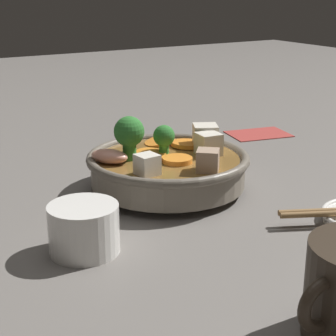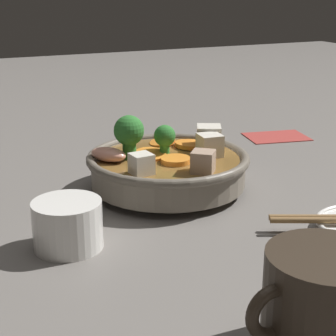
% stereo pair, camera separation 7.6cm
% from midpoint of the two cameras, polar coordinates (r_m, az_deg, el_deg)
% --- Properties ---
extents(ground_plane, '(3.00, 3.00, 0.00)m').
position_cam_midpoint_polar(ground_plane, '(0.77, 2.82, -2.33)').
color(ground_plane, slate).
extents(stirfry_bowl, '(0.22, 0.22, 0.11)m').
position_cam_midpoint_polar(stirfry_bowl, '(0.76, 2.82, 0.21)').
color(stirfry_bowl, slate).
rests_on(stirfry_bowl, ground_plane).
extents(tea_cup, '(0.07, 0.07, 0.05)m').
position_cam_midpoint_polar(tea_cup, '(0.60, -6.63, -5.76)').
color(tea_cup, white).
rests_on(tea_cup, ground_plane).
extents(dark_mug, '(0.12, 0.09, 0.08)m').
position_cam_midpoint_polar(dark_mug, '(0.46, 20.08, -12.86)').
color(dark_mug, '#33281E').
rests_on(dark_mug, ground_plane).
extents(napkin, '(0.12, 0.10, 0.00)m').
position_cam_midpoint_polar(napkin, '(1.05, 13.00, 3.12)').
color(napkin, '#A33833').
rests_on(napkin, ground_plane).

